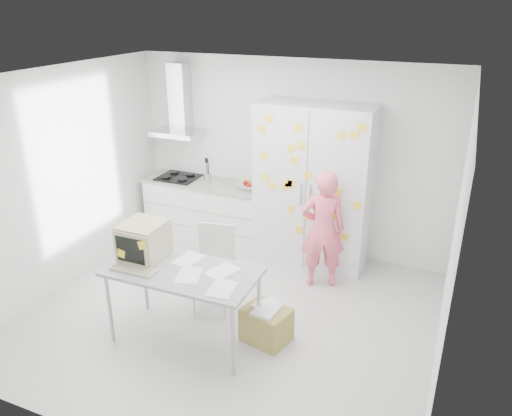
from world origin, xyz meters
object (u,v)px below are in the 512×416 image
at_px(person, 323,230).
at_px(desk, 157,254).
at_px(chair, 215,262).
at_px(cardboard_box, 266,324).

distance_m(person, desk, 2.10).
distance_m(person, chair, 1.40).
bearing_deg(person, desk, 27.77).
xyz_separation_m(desk, chair, (0.31, 0.67, -0.37)).
bearing_deg(person, cardboard_box, 58.35).
xyz_separation_m(desk, cardboard_box, (1.12, 0.28, -0.75)).
xyz_separation_m(person, chair, (-1.02, -0.94, -0.19)).
xyz_separation_m(person, desk, (-1.33, -1.61, 0.18)).
bearing_deg(cardboard_box, person, 81.02).
distance_m(desk, chair, 0.83).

